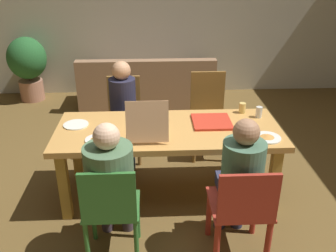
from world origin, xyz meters
name	(u,v)px	position (x,y,z in m)	size (l,w,h in m)	color
ground_plane	(168,193)	(0.00, 0.00, 0.00)	(20.00, 20.00, 0.00)	brown
back_wall	(159,3)	(0.00, 3.06, 1.46)	(6.79, 0.12, 2.91)	beige
dining_table	(169,137)	(0.00, 0.00, 0.64)	(2.08, 0.85, 0.73)	#D0954B
chair_0	(111,209)	(-0.47, -0.87, 0.50)	(0.42, 0.39, 0.87)	#306D2E
person_0	(111,178)	(-0.47, -0.74, 0.68)	(0.36, 0.51, 1.15)	#40333C
chair_1	(124,115)	(-0.47, 0.85, 0.49)	(0.40, 0.46, 0.92)	olive
person_1	(123,105)	(-0.47, 0.70, 0.68)	(0.29, 0.46, 1.16)	#313F4B
chair_2	(242,210)	(0.50, -0.89, 0.46)	(0.45, 0.46, 0.86)	#A93224
person_2	(240,175)	(0.50, -0.75, 0.68)	(0.31, 0.49, 1.17)	#2F314B
chair_3	(208,110)	(0.50, 0.86, 0.53)	(0.42, 0.40, 0.97)	olive
pizza_box_0	(212,122)	(0.42, 0.10, 0.74)	(0.36, 0.36, 0.02)	red
pizza_box_1	(148,129)	(-0.19, -0.12, 0.78)	(0.36, 0.42, 0.38)	tan
plate_0	(76,125)	(-0.87, 0.11, 0.73)	(0.23, 0.23, 0.01)	white
plate_1	(97,139)	(-0.63, -0.21, 0.74)	(0.21, 0.21, 0.03)	white
plate_2	(267,137)	(0.85, -0.24, 0.73)	(0.24, 0.24, 0.03)	white
drinking_glass_0	(259,112)	(0.90, 0.21, 0.78)	(0.06, 0.06, 0.11)	silver
drinking_glass_1	(242,108)	(0.76, 0.33, 0.78)	(0.07, 0.07, 0.10)	#E7C467
couch	(147,88)	(-0.22, 2.37, 0.28)	(2.03, 0.77, 0.79)	#987152
potted_plant	(28,63)	(-2.09, 2.70, 0.60)	(0.60, 0.60, 1.02)	#B0765B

